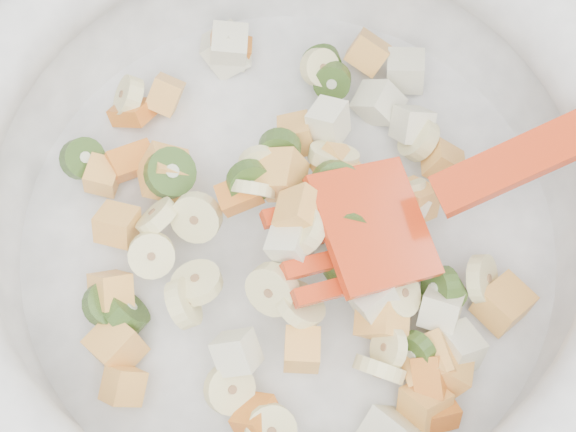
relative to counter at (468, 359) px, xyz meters
name	(u,v)px	position (x,y,z in m)	size (l,w,h in m)	color
counter	(468,359)	(0.00, 0.00, 0.00)	(2.00, 0.60, 0.90)	#9A999E
mixing_bowl	(289,208)	(-0.20, 0.04, 0.51)	(0.47, 0.38, 0.14)	white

